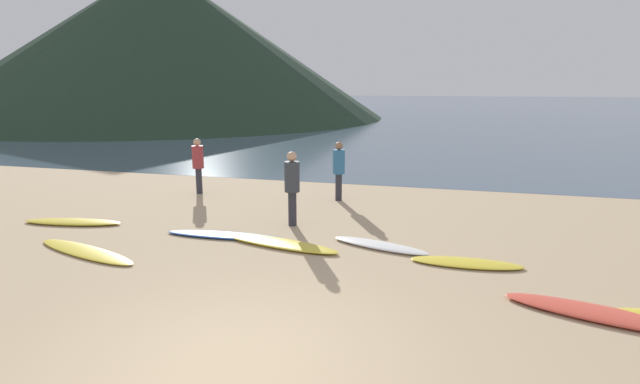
{
  "coord_description": "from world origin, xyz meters",
  "views": [
    {
      "loc": [
        2.26,
        -4.65,
        3.11
      ],
      "look_at": [
        -0.72,
        6.42,
        0.6
      ],
      "focal_mm": 28.34,
      "sensor_mm": 36.0,
      "label": 1
    }
  ],
  "objects_px": {
    "surfboard_3": "(225,235)",
    "person_0": "(292,182)",
    "surfboard_2": "(86,251)",
    "surfboard_1": "(73,222)",
    "surfboard_4": "(277,243)",
    "surfboard_6": "(466,263)",
    "person_2": "(198,161)",
    "surfboard_7": "(601,314)",
    "surfboard_5": "(380,245)",
    "person_1": "(339,166)"
  },
  "relations": [
    {
      "from": "surfboard_7",
      "to": "person_0",
      "type": "bearing_deg",
      "value": 165.64
    },
    {
      "from": "surfboard_1",
      "to": "surfboard_3",
      "type": "bearing_deg",
      "value": -9.43
    },
    {
      "from": "person_2",
      "to": "person_0",
      "type": "bearing_deg",
      "value": 158.89
    },
    {
      "from": "surfboard_3",
      "to": "surfboard_7",
      "type": "distance_m",
      "value": 6.79
    },
    {
      "from": "surfboard_6",
      "to": "person_1",
      "type": "relative_size",
      "value": 1.21
    },
    {
      "from": "surfboard_1",
      "to": "surfboard_4",
      "type": "height_order",
      "value": "surfboard_4"
    },
    {
      "from": "surfboard_2",
      "to": "surfboard_3",
      "type": "bearing_deg",
      "value": 54.65
    },
    {
      "from": "surfboard_4",
      "to": "surfboard_7",
      "type": "xyz_separation_m",
      "value": [
        5.29,
        -1.78,
        0.0
      ]
    },
    {
      "from": "surfboard_4",
      "to": "person_2",
      "type": "bearing_deg",
      "value": 147.46
    },
    {
      "from": "surfboard_3",
      "to": "person_0",
      "type": "height_order",
      "value": "person_0"
    },
    {
      "from": "surfboard_5",
      "to": "person_1",
      "type": "xyz_separation_m",
      "value": [
        -1.66,
        3.63,
        0.88
      ]
    },
    {
      "from": "surfboard_1",
      "to": "surfboard_6",
      "type": "distance_m",
      "value": 8.49
    },
    {
      "from": "surfboard_5",
      "to": "surfboard_3",
      "type": "bearing_deg",
      "value": -159.88
    },
    {
      "from": "person_1",
      "to": "surfboard_2",
      "type": "bearing_deg",
      "value": 129.82
    },
    {
      "from": "surfboard_3",
      "to": "person_1",
      "type": "relative_size",
      "value": 1.62
    },
    {
      "from": "surfboard_2",
      "to": "surfboard_6",
      "type": "relative_size",
      "value": 1.38
    },
    {
      "from": "person_1",
      "to": "person_2",
      "type": "height_order",
      "value": "person_1"
    },
    {
      "from": "surfboard_6",
      "to": "surfboard_7",
      "type": "height_order",
      "value": "surfboard_7"
    },
    {
      "from": "surfboard_3",
      "to": "surfboard_6",
      "type": "relative_size",
      "value": 1.33
    },
    {
      "from": "surfboard_7",
      "to": "surfboard_1",
      "type": "bearing_deg",
      "value": -175.19
    },
    {
      "from": "surfboard_6",
      "to": "surfboard_7",
      "type": "distance_m",
      "value": 2.36
    },
    {
      "from": "surfboard_5",
      "to": "surfboard_4",
      "type": "bearing_deg",
      "value": -152.3
    },
    {
      "from": "surfboard_5",
      "to": "surfboard_7",
      "type": "relative_size",
      "value": 0.8
    },
    {
      "from": "surfboard_1",
      "to": "surfboard_2",
      "type": "bearing_deg",
      "value": -53.24
    },
    {
      "from": "surfboard_3",
      "to": "surfboard_6",
      "type": "bearing_deg",
      "value": -7.77
    },
    {
      "from": "surfboard_1",
      "to": "surfboard_2",
      "type": "xyz_separation_m",
      "value": [
        1.66,
        -1.61,
        -0.01
      ]
    },
    {
      "from": "person_1",
      "to": "person_2",
      "type": "relative_size",
      "value": 1.0
    },
    {
      "from": "surfboard_6",
      "to": "person_0",
      "type": "xyz_separation_m",
      "value": [
        -3.68,
        1.56,
        0.93
      ]
    },
    {
      "from": "surfboard_3",
      "to": "surfboard_7",
      "type": "height_order",
      "value": "surfboard_7"
    },
    {
      "from": "surfboard_2",
      "to": "surfboard_6",
      "type": "xyz_separation_m",
      "value": [
        6.82,
        1.21,
        0.0
      ]
    },
    {
      "from": "surfboard_3",
      "to": "surfboard_5",
      "type": "bearing_deg",
      "value": -0.36
    },
    {
      "from": "person_0",
      "to": "surfboard_6",
      "type": "bearing_deg",
      "value": 27.71
    },
    {
      "from": "surfboard_3",
      "to": "surfboard_4",
      "type": "relative_size",
      "value": 0.95
    },
    {
      "from": "surfboard_7",
      "to": "person_2",
      "type": "height_order",
      "value": "person_2"
    },
    {
      "from": "surfboard_6",
      "to": "person_2",
      "type": "xyz_separation_m",
      "value": [
        -7.26,
        3.99,
        0.89
      ]
    },
    {
      "from": "surfboard_2",
      "to": "person_1",
      "type": "height_order",
      "value": "person_1"
    },
    {
      "from": "surfboard_4",
      "to": "person_0",
      "type": "xyz_separation_m",
      "value": [
        -0.13,
        1.38,
        0.93
      ]
    },
    {
      "from": "person_1",
      "to": "surfboard_4",
      "type": "bearing_deg",
      "value": 159.0
    },
    {
      "from": "person_0",
      "to": "surfboard_5",
      "type": "bearing_deg",
      "value": 24.76
    },
    {
      "from": "surfboard_2",
      "to": "surfboard_6",
      "type": "bearing_deg",
      "value": 27.02
    },
    {
      "from": "surfboard_3",
      "to": "person_2",
      "type": "xyz_separation_m",
      "value": [
        -2.51,
        3.6,
        0.89
      ]
    },
    {
      "from": "surfboard_1",
      "to": "surfboard_4",
      "type": "xyz_separation_m",
      "value": [
        4.93,
        -0.22,
        0.0
      ]
    },
    {
      "from": "surfboard_2",
      "to": "surfboard_5",
      "type": "bearing_deg",
      "value": 35.44
    },
    {
      "from": "surfboard_2",
      "to": "surfboard_3",
      "type": "distance_m",
      "value": 2.61
    },
    {
      "from": "surfboard_7",
      "to": "surfboard_5",
      "type": "bearing_deg",
      "value": 163.06
    },
    {
      "from": "surfboard_6",
      "to": "person_0",
      "type": "relative_size",
      "value": 1.16
    },
    {
      "from": "surfboard_6",
      "to": "person_0",
      "type": "height_order",
      "value": "person_0"
    },
    {
      "from": "surfboard_2",
      "to": "person_2",
      "type": "distance_m",
      "value": 5.29
    },
    {
      "from": "surfboard_1",
      "to": "person_2",
      "type": "xyz_separation_m",
      "value": [
        1.22,
        3.59,
        0.88
      ]
    },
    {
      "from": "surfboard_5",
      "to": "person_0",
      "type": "xyz_separation_m",
      "value": [
        -2.1,
        1.02,
        0.93
      ]
    }
  ]
}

